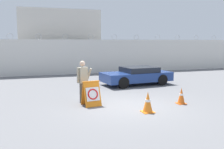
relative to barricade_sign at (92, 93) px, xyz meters
name	(u,v)px	position (x,y,z in m)	size (l,w,h in m)	color
ground_plane	(129,106)	(1.43, -0.59, -0.51)	(90.00, 90.00, 0.00)	slate
perimeter_wall	(78,57)	(1.43, 10.56, 0.91)	(36.00, 0.30, 3.28)	silver
building_block	(58,41)	(0.28, 15.24, 2.23)	(7.09, 6.17, 5.47)	beige
barricade_sign	(92,93)	(0.00, 0.00, 0.00)	(0.78, 0.74, 1.03)	orange
security_guard	(83,79)	(-0.23, 0.66, 0.51)	(0.70, 0.45, 1.82)	#514C42
traffic_cone_near	(181,96)	(3.70, -0.89, -0.16)	(0.36, 0.36, 0.70)	orange
traffic_cone_mid	(148,102)	(1.77, -1.62, -0.12)	(0.44, 0.44, 0.78)	orange
parked_car_rear_sedan	(137,75)	(3.88, 4.19, 0.06)	(4.41, 2.27, 1.09)	black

